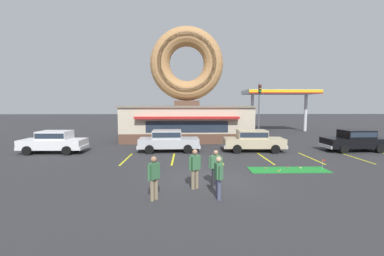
{
  "coord_description": "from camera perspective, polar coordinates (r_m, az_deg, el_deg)",
  "views": [
    {
      "loc": [
        -1.14,
        -11.31,
        3.52
      ],
      "look_at": [
        -0.73,
        5.0,
        2.0
      ],
      "focal_mm": 24.0,
      "sensor_mm": 36.0,
      "label": 1
    }
  ],
  "objects": [
    {
      "name": "pedestrian_clipboard_woman",
      "position": [
        10.76,
        0.64,
        -8.67
      ],
      "size": [
        0.51,
        0.41,
        1.66
      ],
      "color": "#7F7056",
      "rests_on": "ground"
    },
    {
      "name": "pedestrian_hooded_kid",
      "position": [
        9.69,
        5.91,
        -10.51
      ],
      "size": [
        0.29,
        0.59,
        1.6
      ],
      "color": "#474C66",
      "rests_on": "ground"
    },
    {
      "name": "pedestrian_leather_jacket_man",
      "position": [
        9.63,
        -8.46,
        -10.51
      ],
      "size": [
        0.43,
        0.48,
        1.63
      ],
      "color": "#7F7056",
      "rests_on": "ground"
    },
    {
      "name": "golf_ball",
      "position": [
        14.5,
        19.02,
        -8.82
      ],
      "size": [
        0.04,
        0.04,
        0.04
      ],
      "primitive_type": "sphere",
      "color": "white",
      "rests_on": "putting_mat"
    },
    {
      "name": "trash_bin",
      "position": [
        23.45,
        -14.12,
        -2.24
      ],
      "size": [
        0.57,
        0.57,
        0.97
      ],
      "color": "#232833",
      "rests_on": "ground"
    },
    {
      "name": "car_silver",
      "position": [
        19.16,
        -5.28,
        -2.64
      ],
      "size": [
        4.61,
        2.08,
        1.6
      ],
      "color": "#B2B5BA",
      "rests_on": "ground"
    },
    {
      "name": "mini_donut_near_right",
      "position": [
        14.28,
        18.66,
        -9.04
      ],
      "size": [
        0.13,
        0.13,
        0.04
      ],
      "primitive_type": "torus",
      "color": "#D17F47",
      "rests_on": "putting_mat"
    },
    {
      "name": "car_white",
      "position": [
        21.04,
        -28.33,
        -2.55
      ],
      "size": [
        4.59,
        2.04,
        1.6
      ],
      "color": "silver",
      "rests_on": "ground"
    },
    {
      "name": "mini_donut_mid_centre",
      "position": [
        14.67,
        16.02,
        -8.58
      ],
      "size": [
        0.13,
        0.13,
        0.04
      ],
      "primitive_type": "torus",
      "color": "#A5724C",
      "rests_on": "putting_mat"
    },
    {
      "name": "parking_stripe_mid_left",
      "position": [
        16.83,
        6.1,
        -6.77
      ],
      "size": [
        0.12,
        3.6,
        0.01
      ],
      "primitive_type": "cube",
      "color": "yellow",
      "rests_on": "ground"
    },
    {
      "name": "putting_mat",
      "position": [
        14.83,
        20.58,
        -8.7
      ],
      "size": [
        4.17,
        1.26,
        0.03
      ],
      "primitive_type": "cube",
      "color": "#1E842D",
      "rests_on": "ground"
    },
    {
      "name": "parking_stripe_far_left",
      "position": [
        17.12,
        -14.38,
        -6.7
      ],
      "size": [
        0.12,
        3.6,
        0.01
      ],
      "primitive_type": "cube",
      "color": "yellow",
      "rests_on": "ground"
    },
    {
      "name": "mini_donut_near_left",
      "position": [
        15.4,
        22.98,
        -8.13
      ],
      "size": [
        0.13,
        0.13,
        0.04
      ],
      "primitive_type": "torus",
      "color": "#E5C666",
      "rests_on": "putting_mat"
    },
    {
      "name": "donut_shop_building",
      "position": [
        25.26,
        -1.17,
        5.82
      ],
      "size": [
        12.3,
        6.75,
        10.96
      ],
      "color": "brown",
      "rests_on": "ground"
    },
    {
      "name": "parking_stripe_left",
      "position": [
        16.71,
        -4.23,
        -6.84
      ],
      "size": [
        0.12,
        3.6,
        0.01
      ],
      "primitive_type": "cube",
      "color": "yellow",
      "rests_on": "ground"
    },
    {
      "name": "gas_station_canopy",
      "position": [
        35.18,
        18.88,
        7.23
      ],
      "size": [
        9.0,
        4.46,
        5.3
      ],
      "color": "silver",
      "rests_on": "ground"
    },
    {
      "name": "car_black",
      "position": [
        22.77,
        32.45,
        -2.19
      ],
      "size": [
        4.63,
        2.12,
        1.6
      ],
      "color": "black",
      "rests_on": "ground"
    },
    {
      "name": "parking_stripe_centre",
      "position": [
        17.47,
        15.97,
        -6.5
      ],
      "size": [
        0.12,
        3.6,
        0.01
      ],
      "primitive_type": "cube",
      "color": "yellow",
      "rests_on": "ground"
    },
    {
      "name": "parking_stripe_right",
      "position": [
        20.09,
        32.61,
        -5.61
      ],
      "size": [
        0.12,
        3.6,
        0.01
      ],
      "primitive_type": "cube",
      "color": "yellow",
      "rests_on": "ground"
    },
    {
      "name": "traffic_light_pole",
      "position": [
        30.25,
        14.73,
        5.51
      ],
      "size": [
        0.28,
        0.47,
        5.8
      ],
      "color": "#595B60",
      "rests_on": "ground"
    },
    {
      "name": "car_champagne",
      "position": [
        19.68,
        13.39,
        -2.55
      ],
      "size": [
        4.62,
        2.1,
        1.6
      ],
      "color": "#BCAD89",
      "rests_on": "ground"
    },
    {
      "name": "mini_donut_mid_left",
      "position": [
        15.21,
        20.47,
        -8.21
      ],
      "size": [
        0.13,
        0.13,
        0.04
      ],
      "primitive_type": "torus",
      "color": "brown",
      "rests_on": "putting_mat"
    },
    {
      "name": "ground_plane",
      "position": [
        11.9,
        4.22,
        -11.9
      ],
      "size": [
        160.0,
        160.0,
        0.0
      ],
      "primitive_type": "plane",
      "color": "#2D2D30"
    },
    {
      "name": "putting_flag_pin",
      "position": [
        15.5,
        27.15,
        -6.74
      ],
      "size": [
        0.13,
        0.01,
        0.55
      ],
      "color": "silver",
      "rests_on": "putting_mat"
    },
    {
      "name": "parking_stripe_mid_right",
      "position": [
        18.59,
        24.88,
        -6.09
      ],
      "size": [
        0.12,
        3.6,
        0.01
      ],
      "primitive_type": "cube",
      "color": "yellow",
      "rests_on": "ground"
    },
    {
      "name": "pedestrian_blue_sweater_man",
      "position": [
        11.21,
        5.3,
        -8.47
      ],
      "size": [
        0.59,
        0.29,
        1.55
      ],
      "color": "#232328",
      "rests_on": "ground"
    }
  ]
}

